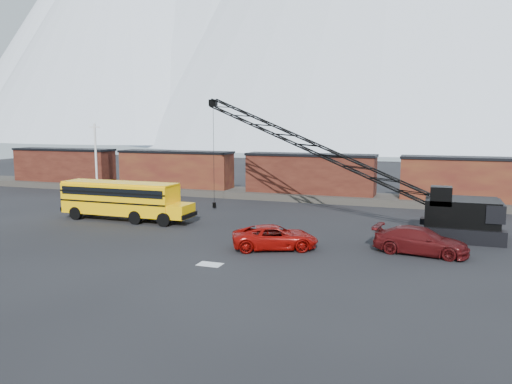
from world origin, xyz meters
TOP-DOWN VIEW (x-y plane):
  - ground at (0.00, 0.00)m, footprint 160.00×160.00m
  - gravel_berm at (0.00, 22.00)m, footprint 120.00×5.00m
  - boxcar_west_far at (-32.00, 22.00)m, footprint 13.70×3.10m
  - boxcar_west_near at (-16.00, 22.00)m, footprint 13.70×3.10m
  - boxcar_mid at (0.00, 22.00)m, footprint 13.70×3.10m
  - boxcar_east_near at (16.00, 22.00)m, footprint 13.70×3.10m
  - utility_pole at (-24.00, 18.00)m, footprint 1.40×0.24m
  - snow_patch at (0.50, -4.00)m, footprint 1.40×0.90m
  - school_bus at (-11.83, 5.55)m, footprint 11.65×2.65m
  - red_pickup at (2.91, 0.71)m, footprint 6.05×4.53m
  - maroon_suv at (11.74, 2.55)m, footprint 5.95×3.07m
  - crawler_crane at (3.03, 10.64)m, footprint 24.60×7.86m

SIDE VIEW (x-z plane):
  - ground at x=0.00m, z-range 0.00..0.00m
  - snow_patch at x=0.50m, z-range 0.00..0.02m
  - gravel_berm at x=0.00m, z-range 0.00..0.70m
  - red_pickup at x=2.91m, z-range 0.00..1.53m
  - maroon_suv at x=11.74m, z-range 0.00..1.65m
  - school_bus at x=-11.83m, z-range 0.20..3.39m
  - boxcar_west_far at x=-32.00m, z-range 0.68..4.85m
  - boxcar_west_near at x=-16.00m, z-range 0.68..4.85m
  - boxcar_mid at x=0.00m, z-range 0.68..4.85m
  - boxcar_east_near at x=16.00m, z-range 0.68..4.85m
  - utility_pole at x=-24.00m, z-range 0.15..8.15m
  - crawler_crane at x=3.03m, z-range 0.83..11.22m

